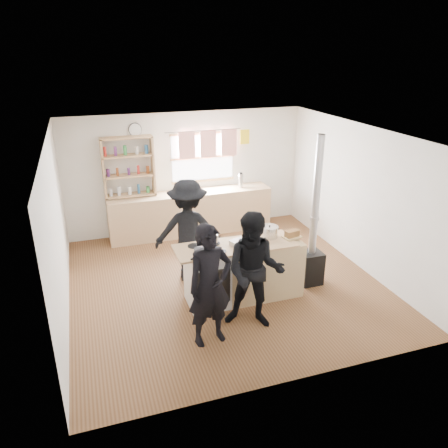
{
  "coord_description": "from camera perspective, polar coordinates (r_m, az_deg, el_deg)",
  "views": [
    {
      "loc": [
        -2.03,
        -6.15,
        3.71
      ],
      "look_at": [
        -0.03,
        -0.1,
        1.1
      ],
      "focal_mm": 35.0,
      "sensor_mm": 36.0,
      "label": 1
    }
  ],
  "objects": [
    {
      "name": "person_far",
      "position": [
        7.24,
        -4.68,
        -0.87
      ],
      "size": [
        1.25,
        0.9,
        1.75
      ],
      "primitive_type": "imported",
      "rotation": [
        0.0,
        0.0,
        2.9
      ],
      "color": "black",
      "rests_on": "ground"
    },
    {
      "name": "cooking_island",
      "position": [
        6.83,
        2.62,
        -6.11
      ],
      "size": [
        1.97,
        0.64,
        0.93
      ],
      "color": "white",
      "rests_on": "ground"
    },
    {
      "name": "roast_tray",
      "position": [
        6.56,
        2.34,
        -2.42
      ],
      "size": [
        0.37,
        0.35,
        0.07
      ],
      "color": "silver",
      "rests_on": "cooking_island"
    },
    {
      "name": "back_counter",
      "position": [
        9.21,
        -4.33,
        1.47
      ],
      "size": [
        3.4,
        0.55,
        0.9
      ],
      "primitive_type": "cube",
      "color": "tan",
      "rests_on": "ground"
    },
    {
      "name": "skillet_greens",
      "position": [
        6.34,
        -2.55,
        -3.47
      ],
      "size": [
        0.44,
        0.44,
        0.05
      ],
      "color": "black",
      "rests_on": "cooking_island"
    },
    {
      "name": "shelving_unit",
      "position": [
        8.81,
        -12.37,
        7.31
      ],
      "size": [
        1.0,
        0.28,
        1.2
      ],
      "color": "tan",
      "rests_on": "back_counter"
    },
    {
      "name": "person_near_left",
      "position": [
        5.68,
        -1.85,
        -8.07
      ],
      "size": [
        0.68,
        0.51,
        1.69
      ],
      "primitive_type": "imported",
      "rotation": [
        0.0,
        0.0,
        0.18
      ],
      "color": "black",
      "rests_on": "ground"
    },
    {
      "name": "stockpot_stove",
      "position": [
        6.61,
        -1.6,
        -1.86
      ],
      "size": [
        0.21,
        0.21,
        0.17
      ],
      "color": "#B5B5B7",
      "rests_on": "cooking_island"
    },
    {
      "name": "person_near_right",
      "position": [
        6.0,
        4.02,
        -6.22
      ],
      "size": [
        1.03,
        0.95,
        1.7
      ],
      "primitive_type": "imported",
      "rotation": [
        0.0,
        0.0,
        -0.46
      ],
      "color": "black",
      "rests_on": "ground"
    },
    {
      "name": "flue_heater",
      "position": [
        7.3,
        11.41,
        -3.06
      ],
      "size": [
        0.35,
        0.35,
        2.5
      ],
      "color": "black",
      "rests_on": "ground"
    },
    {
      "name": "thermos",
      "position": [
        9.33,
        2.19,
        5.7
      ],
      "size": [
        0.1,
        0.1,
        0.31
      ],
      "primitive_type": "cylinder",
      "color": "silver",
      "rests_on": "back_counter"
    },
    {
      "name": "stockpot_counter",
      "position": [
        6.83,
        5.95,
        -1.01
      ],
      "size": [
        0.27,
        0.27,
        0.21
      ],
      "color": "silver",
      "rests_on": "cooking_island"
    },
    {
      "name": "bread_board",
      "position": [
        6.88,
        8.87,
        -1.36
      ],
      "size": [
        0.31,
        0.25,
        0.12
      ],
      "color": "tan",
      "rests_on": "cooking_island"
    },
    {
      "name": "ground",
      "position": [
        7.47,
        0.0,
        -7.56
      ],
      "size": [
        5.0,
        5.0,
        0.01
      ],
      "primitive_type": "cube",
      "color": "brown",
      "rests_on": "ground"
    }
  ]
}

